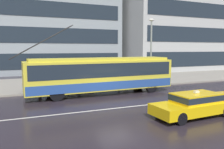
% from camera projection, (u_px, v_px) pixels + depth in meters
% --- Properties ---
extents(ground_plane, '(160.00, 160.00, 0.00)m').
position_uv_depth(ground_plane, '(116.00, 103.00, 15.12)').
color(ground_plane, '#272029').
extents(sidewalk_slab, '(80.00, 10.00, 0.14)m').
position_uv_depth(sidewalk_slab, '(80.00, 82.00, 24.25)').
color(sidewalk_slab, gray).
rests_on(sidewalk_slab, ground_plane).
extents(lane_centre_line, '(72.00, 0.14, 0.01)m').
position_uv_depth(lane_centre_line, '(124.00, 107.00, 14.02)').
color(lane_centre_line, silver).
rests_on(lane_centre_line, ground_plane).
extents(trolleybus, '(12.78, 2.82, 5.38)m').
position_uv_depth(trolleybus, '(102.00, 74.00, 18.08)').
color(trolleybus, yellow).
rests_on(trolleybus, ground_plane).
extents(taxi_oncoming_near, '(4.76, 2.02, 1.39)m').
position_uv_depth(taxi_oncoming_near, '(194.00, 104.00, 12.08)').
color(taxi_oncoming_near, yellow).
rests_on(taxi_oncoming_near, ground_plane).
extents(bus_shelter, '(4.02, 1.82, 2.61)m').
position_uv_depth(bus_shelter, '(78.00, 65.00, 20.72)').
color(bus_shelter, gray).
rests_on(bus_shelter, sidewalk_slab).
extents(pedestrian_at_shelter, '(1.46, 1.46, 2.00)m').
position_uv_depth(pedestrian_at_shelter, '(38.00, 72.00, 18.33)').
color(pedestrian_at_shelter, black).
rests_on(pedestrian_at_shelter, sidewalk_slab).
extents(pedestrian_approaching_curb, '(0.37, 0.37, 1.65)m').
position_uv_depth(pedestrian_approaching_curb, '(79.00, 78.00, 19.74)').
color(pedestrian_approaching_curb, '#19254C').
rests_on(pedestrian_approaching_curb, sidewalk_slab).
extents(pedestrian_walking_past, '(1.24, 1.24, 1.94)m').
position_uv_depth(pedestrian_walking_past, '(65.00, 70.00, 21.24)').
color(pedestrian_walking_past, '#575444').
rests_on(pedestrian_walking_past, sidewalk_slab).
extents(pedestrian_waiting_by_pole, '(1.17, 1.17, 1.92)m').
position_uv_depth(pedestrian_waiting_by_pole, '(120.00, 68.00, 23.17)').
color(pedestrian_waiting_by_pole, '#291629').
rests_on(pedestrian_waiting_by_pole, sidewalk_slab).
extents(street_lamp, '(0.60, 0.32, 6.40)m').
position_uv_depth(street_lamp, '(151.00, 46.00, 21.96)').
color(street_lamp, gray).
rests_on(street_lamp, sidewalk_slab).
extents(office_tower_corner_left, '(25.50, 12.16, 18.18)m').
position_uv_depth(office_tower_corner_left, '(34.00, 14.00, 35.34)').
color(office_tower_corner_left, '#8C979D').
rests_on(office_tower_corner_left, ground_plane).
extents(office_tower_corner_right, '(21.68, 13.36, 19.18)m').
position_uv_depth(office_tower_corner_right, '(177.00, 16.00, 40.63)').
color(office_tower_corner_right, '#B0B3B1').
rests_on(office_tower_corner_right, ground_plane).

